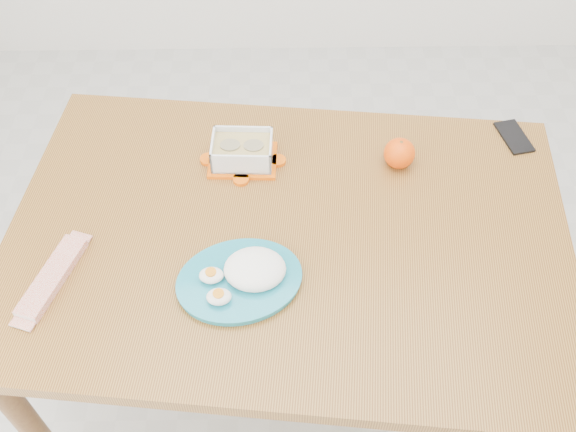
{
  "coord_description": "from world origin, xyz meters",
  "views": [
    {
      "loc": [
        -0.15,
        -0.99,
        1.98
      ],
      "look_at": [
        -0.13,
        -0.03,
        0.81
      ],
      "focal_mm": 40.0,
      "sensor_mm": 36.0,
      "label": 1
    }
  ],
  "objects_px": {
    "dining_table": "(288,252)",
    "smartphone": "(514,137)",
    "rice_plate": "(244,275)",
    "orange_fruit": "(399,153)",
    "food_container": "(242,151)"
  },
  "relations": [
    {
      "from": "orange_fruit",
      "to": "rice_plate",
      "type": "xyz_separation_m",
      "value": [
        -0.4,
        -0.37,
        -0.02
      ]
    },
    {
      "from": "dining_table",
      "to": "orange_fruit",
      "type": "bearing_deg",
      "value": 43.52
    },
    {
      "from": "food_container",
      "to": "rice_plate",
      "type": "xyz_separation_m",
      "value": [
        0.01,
        -0.38,
        -0.01
      ]
    },
    {
      "from": "dining_table",
      "to": "rice_plate",
      "type": "distance_m",
      "value": 0.21
    },
    {
      "from": "food_container",
      "to": "orange_fruit",
      "type": "distance_m",
      "value": 0.41
    },
    {
      "from": "dining_table",
      "to": "rice_plate",
      "type": "xyz_separation_m",
      "value": [
        -0.1,
        -0.14,
        0.11
      ]
    },
    {
      "from": "dining_table",
      "to": "smartphone",
      "type": "xyz_separation_m",
      "value": [
        0.63,
        0.32,
        0.09
      ]
    },
    {
      "from": "smartphone",
      "to": "food_container",
      "type": "bearing_deg",
      "value": 173.78
    },
    {
      "from": "orange_fruit",
      "to": "food_container",
      "type": "bearing_deg",
      "value": 177.61
    },
    {
      "from": "food_container",
      "to": "smartphone",
      "type": "xyz_separation_m",
      "value": [
        0.74,
        0.08,
        -0.03
      ]
    },
    {
      "from": "dining_table",
      "to": "food_container",
      "type": "xyz_separation_m",
      "value": [
        -0.12,
        0.24,
        0.12
      ]
    },
    {
      "from": "orange_fruit",
      "to": "smartphone",
      "type": "distance_m",
      "value": 0.35
    },
    {
      "from": "food_container",
      "to": "smartphone",
      "type": "distance_m",
      "value": 0.75
    },
    {
      "from": "food_container",
      "to": "smartphone",
      "type": "height_order",
      "value": "food_container"
    },
    {
      "from": "dining_table",
      "to": "orange_fruit",
      "type": "relative_size",
      "value": 17.84
    }
  ]
}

